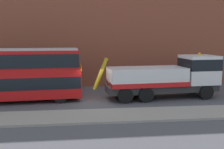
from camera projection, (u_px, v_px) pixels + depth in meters
ground_plane at (94, 101)px, 20.50m from camera, size 120.00×120.00×0.00m
near_kerb at (97, 116)px, 16.36m from camera, size 60.00×2.80×0.15m
building_facade at (90, 5)px, 25.95m from camera, size 60.00×1.50×16.00m
recovery_tow_truck at (168, 76)px, 21.36m from camera, size 10.22×3.33×3.67m
double_decker_bus at (7, 73)px, 19.86m from camera, size 11.17×3.40×4.06m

